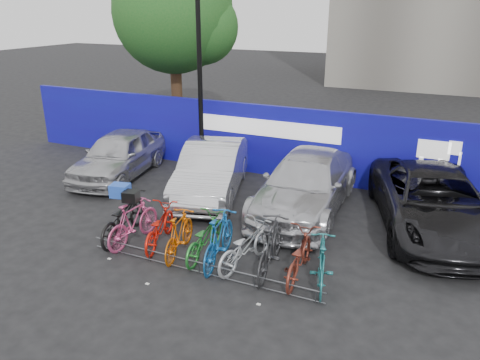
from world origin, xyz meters
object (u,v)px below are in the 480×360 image
Objects in this scene: tree at (178,15)px; bike_1 at (133,222)px; car_3 at (433,201)px; bike_9 at (322,263)px; bike_5 at (219,239)px; bike_4 at (204,237)px; bike_3 at (179,234)px; bike_0 at (123,217)px; bike_6 at (245,246)px; bike_8 at (299,256)px; car_1 at (212,169)px; car_0 at (119,154)px; bike_2 at (159,227)px; bike_rack at (199,267)px; lamppost at (200,77)px; car_2 at (306,183)px; bike_7 at (270,247)px.

bike_1 is at bearing -65.27° from tree.
bike_9 is at bearing -133.67° from car_3.
tree reaches higher than bike_5.
tree reaches higher than bike_4.
bike_0 is at bearing -15.30° from bike_3.
bike_6 is 1.22m from bike_8.
tree is 3.71× the size of bike_0.
car_1 reaches higher than bike_1.
car_1 is 4.16m from bike_5.
bike_3 is 0.98× the size of bike_9.
bike_4 is at bearing -2.65° from bike_8.
bike_5 is (6.95, -10.04, -4.47)m from tree.
car_0 is 8.83m from bike_9.
bike_2 is 1.04× the size of bike_9.
car_0 is at bearing -39.44° from bike_9.
car_3 reaches higher than bike_4.
lamppost is at bearing 118.07° from bike_rack.
car_3 is 3.08× the size of bike_1.
bike_8 is at bearing 171.81° from bike_0.
bike_4 is (2.93, -5.26, -2.79)m from lamppost.
bike_6 is (0.59, 0.12, -0.10)m from bike_5.
car_2 is 2.84× the size of bike_6.
lamppost is 3.33× the size of bike_1.
bike_0 is (-2.56, 0.73, 0.39)m from bike_rack.
bike_4 is at bearing 171.52° from bike_0.
tree is 1.45× the size of car_2.
bike_rack is 3.03× the size of bike_4.
bike_rack is 2.83× the size of bike_5.
bike_8 is (0.62, 0.06, -0.10)m from bike_7.
lamppost reaches higher than bike_3.
bike_6 is 1.08× the size of bike_9.
bike_8 is (1.99, 0.78, 0.34)m from bike_rack.
tree is at bearing -69.44° from bike_3.
lamppost reaches higher than bike_1.
bike_4 reaches higher than bike_2.
bike_6 is at bearing -7.42° from bike_7.
car_3 is at bearing -14.75° from car_1.
bike_7 is at bearing 1.66° from bike_8.
car_0 reaches higher than bike_9.
tree is at bearing -59.28° from bike_4.
car_3 is 7.57m from bike_1.
car_3 is at bearing 0.42° from car_2.
bike_rack is at bearing -61.93° from lamppost.
car_1 is at bearing 179.81° from car_2.
tree reaches higher than bike_1.
bike_0 is (-0.67, -3.49, -0.24)m from car_1.
bike_8 is (2.25, 0.04, 0.02)m from bike_4.
lamppost is 3.21× the size of bike_6.
car_0 is 3.62m from car_1.
bike_rack is 2.63m from bike_9.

